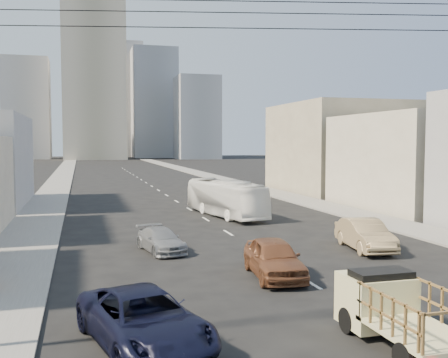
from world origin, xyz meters
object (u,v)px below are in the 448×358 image
sedan_brown (274,258)px  city_bus (225,198)px  navy_pickup (144,320)px  flatbed_pickup (398,306)px  sedan_tan (365,235)px  sedan_grey (161,240)px

sedan_brown → city_bus: bearing=86.8°
navy_pickup → city_bus: 25.66m
flatbed_pickup → sedan_tan: 13.13m
city_bus → sedan_tan: size_ratio=2.03×
navy_pickup → sedan_brown: bearing=30.7°
city_bus → sedan_tan: 14.50m
sedan_tan → sedan_grey: (-10.33, 2.38, -0.20)m
flatbed_pickup → sedan_grey: flatbed_pickup is taller
flatbed_pickup → city_bus: size_ratio=0.45×
sedan_grey → sedan_brown: bearing=-69.8°
city_bus → sedan_brown: (-2.89, -17.95, -0.57)m
flatbed_pickup → navy_pickup: size_ratio=0.80×
flatbed_pickup → sedan_brown: 7.85m
flatbed_pickup → sedan_grey: (-4.45, 14.12, -0.50)m
sedan_tan → navy_pickup: bearing=-133.1°
sedan_grey → city_bus: bearing=49.4°
flatbed_pickup → city_bus: (2.22, 25.76, 0.28)m
flatbed_pickup → sedan_grey: bearing=107.5°
flatbed_pickup → navy_pickup: flatbed_pickup is taller
navy_pickup → city_bus: bearing=55.3°
navy_pickup → sedan_brown: 8.61m
city_bus → sedan_grey: bearing=-130.1°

